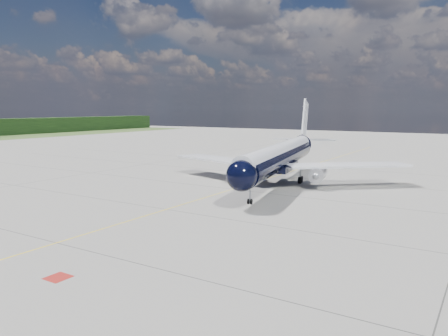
{
  "coord_description": "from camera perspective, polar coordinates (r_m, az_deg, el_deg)",
  "views": [
    {
      "loc": [
        32.08,
        -28.48,
        11.75
      ],
      "look_at": [
        2.35,
        18.9,
        4.0
      ],
      "focal_mm": 35.0,
      "sensor_mm": 36.0,
      "label": 1
    }
  ],
  "objects": [
    {
      "name": "red_marking",
      "position": [
        33.45,
        -20.86,
        -13.21
      ],
      "size": [
        1.6,
        1.6,
        0.01
      ],
      "primitive_type": "cube",
      "color": "maroon",
      "rests_on": "ground"
    },
    {
      "name": "main_airliner",
      "position": [
        69.49,
        7.52,
        1.59
      ],
      "size": [
        37.8,
        46.61,
        13.58
      ],
      "rotation": [
        0.0,
        0.0,
        0.21
      ],
      "color": "black",
      "rests_on": "ground"
    },
    {
      "name": "taxiway_centerline",
      "position": [
        63.46,
        1.13,
        -2.78
      ],
      "size": [
        0.16,
        160.0,
        0.01
      ],
      "primitive_type": "cube",
      "color": "yellow",
      "rests_on": "ground"
    },
    {
      "name": "ground",
      "position": [
        67.73,
        3.31,
        -2.12
      ],
      "size": [
        320.0,
        320.0,
        0.0
      ],
      "primitive_type": "plane",
      "color": "gray",
      "rests_on": "ground"
    }
  ]
}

